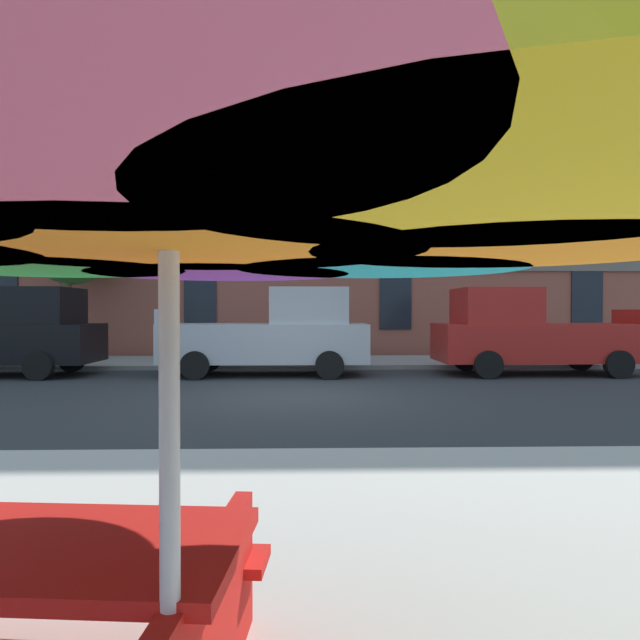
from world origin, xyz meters
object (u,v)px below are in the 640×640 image
(pickup_black, at_px, (1,335))
(street_tree_left, at_px, (72,243))
(patio_umbrella, at_px, (168,160))
(pickup_red, at_px, (528,334))
(pickup_silver, at_px, (275,335))

(pickup_black, bearing_deg, street_tree_left, 86.33)
(pickup_black, height_order, patio_umbrella, patio_umbrella)
(pickup_black, bearing_deg, pickup_red, 0.00)
(pickup_black, relative_size, patio_umbrella, 1.61)
(pickup_black, relative_size, pickup_silver, 1.00)
(patio_umbrella, bearing_deg, pickup_black, 119.40)
(pickup_silver, height_order, patio_umbrella, patio_umbrella)
(pickup_black, relative_size, street_tree_left, 0.97)
(street_tree_left, bearing_deg, pickup_red, -16.04)
(pickup_silver, distance_m, patio_umbrella, 12.75)
(pickup_black, height_order, pickup_red, same)
(pickup_black, height_order, pickup_silver, same)
(pickup_silver, height_order, pickup_red, same)
(pickup_black, bearing_deg, patio_umbrella, -60.60)
(pickup_red, height_order, patio_umbrella, patio_umbrella)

